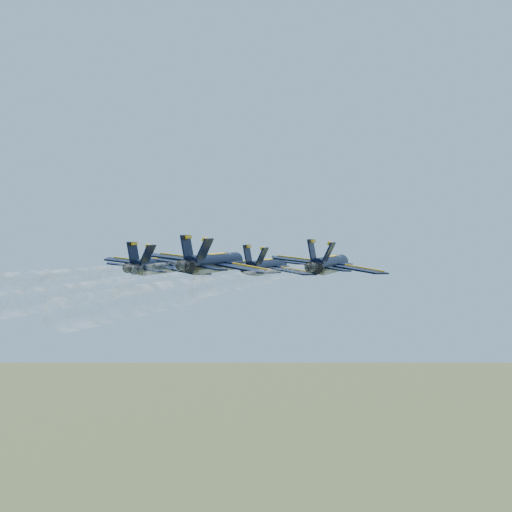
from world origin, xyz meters
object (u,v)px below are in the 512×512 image
Objects in this scene: jet_left at (161,265)px; jet_right at (330,264)px; jet_lead at (267,266)px; jet_slot at (216,262)px.

jet_left and jet_right have the same top height.
jet_lead is at bearing 137.05° from jet_right.
jet_slot is at bearing -89.24° from jet_lead.
jet_right is at bearing 1.65° from jet_left.
jet_lead is at bearing 44.17° from jet_left.
jet_slot is at bearing -43.35° from jet_left.
jet_lead is at bearing 90.76° from jet_slot.
jet_right is (18.58, 8.43, 0.00)m from jet_left.
jet_left is 1.00× the size of jet_slot.
jet_right and jet_slot have the same top height.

